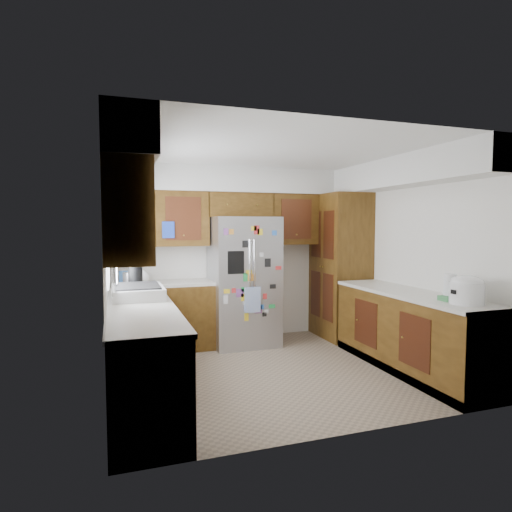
{
  "coord_description": "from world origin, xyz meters",
  "views": [
    {
      "loc": [
        -1.73,
        -4.52,
        1.67
      ],
      "look_at": [
        -0.1,
        0.35,
        1.31
      ],
      "focal_mm": 30.0,
      "sensor_mm": 36.0,
      "label": 1
    }
  ],
  "objects_px": {
    "rice_cooker": "(467,289)",
    "paper_towel": "(450,287)",
    "fridge": "(244,281)",
    "pantry": "(340,266)"
  },
  "relations": [
    {
      "from": "fridge",
      "to": "paper_towel",
      "type": "distance_m",
      "value": 2.72
    },
    {
      "from": "pantry",
      "to": "fridge",
      "type": "xyz_separation_m",
      "value": [
        -1.5,
        0.05,
        -0.17
      ]
    },
    {
      "from": "fridge",
      "to": "paper_towel",
      "type": "relative_size",
      "value": 6.69
    },
    {
      "from": "rice_cooker",
      "to": "paper_towel",
      "type": "bearing_deg",
      "value": 87.59
    },
    {
      "from": "rice_cooker",
      "to": "paper_towel",
      "type": "xyz_separation_m",
      "value": [
        0.01,
        0.23,
        -0.01
      ]
    },
    {
      "from": "rice_cooker",
      "to": "paper_towel",
      "type": "relative_size",
      "value": 1.22
    },
    {
      "from": "fridge",
      "to": "paper_towel",
      "type": "height_order",
      "value": "fridge"
    },
    {
      "from": "fridge",
      "to": "rice_cooker",
      "type": "distance_m",
      "value": 2.91
    },
    {
      "from": "pantry",
      "to": "fridge",
      "type": "height_order",
      "value": "pantry"
    },
    {
      "from": "pantry",
      "to": "paper_towel",
      "type": "relative_size",
      "value": 8.0
    }
  ]
}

